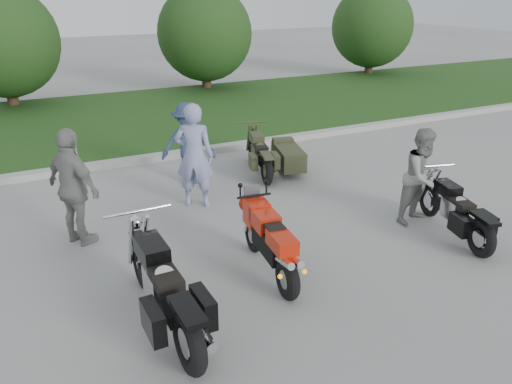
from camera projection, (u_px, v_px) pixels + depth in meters
name	position (u px, v px, depth m)	size (l,w,h in m)	color
ground	(291.00, 281.00, 7.03)	(80.00, 80.00, 0.00)	#A1A19C
curb	(165.00, 156.00, 11.96)	(60.00, 0.30, 0.15)	#A6A39C
grass_strip	(125.00, 119.00, 15.40)	(60.00, 8.00, 0.14)	#29561D
tree_mid_left	(2.00, 42.00, 16.12)	(3.60, 3.60, 4.00)	#3F2B1C
tree_mid_right	(205.00, 33.00, 19.01)	(3.60, 3.60, 4.00)	#3F2B1C
tree_far_right	(372.00, 26.00, 22.31)	(3.60, 3.60, 4.00)	#3F2B1C
sportbike_red	(270.00, 241.00, 7.00)	(0.47, 1.93, 0.92)	black
cruiser_left	(165.00, 293.00, 5.87)	(0.44, 2.55, 0.98)	black
cruiser_right	(458.00, 214.00, 8.12)	(0.67, 2.08, 0.81)	black
cruiser_sidecar	(277.00, 156.00, 10.97)	(1.35, 2.08, 0.82)	black
person_stripe	(194.00, 156.00, 9.12)	(0.71, 0.47, 1.96)	#8890B9
person_grey	(422.00, 176.00, 8.54)	(0.81, 0.63, 1.67)	gray
person_denim	(188.00, 144.00, 10.23)	(1.10, 0.63, 1.71)	navy
person_back	(74.00, 188.00, 7.74)	(1.11, 0.46, 1.90)	gray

